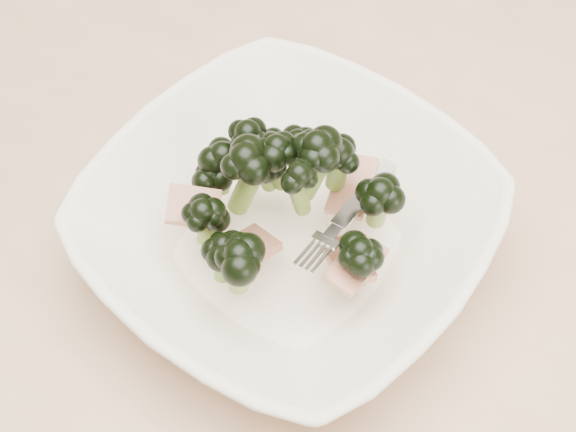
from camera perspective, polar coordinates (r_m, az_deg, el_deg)
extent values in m
cube|color=tan|center=(0.70, 1.20, -0.76)|extent=(1.20, 0.80, 0.04)
cylinder|color=tan|center=(1.39, -10.33, 11.54)|extent=(0.06, 0.06, 0.71)
imported|color=white|center=(0.63, 0.00, -0.67)|extent=(0.33, 0.33, 0.07)
cylinder|color=olive|center=(0.60, 5.00, -3.58)|extent=(0.02, 0.02, 0.03)
ellipsoid|color=black|center=(0.58, 5.16, -2.51)|extent=(0.04, 0.04, 0.03)
cylinder|color=olive|center=(0.60, 1.98, 3.13)|extent=(0.03, 0.03, 0.05)
ellipsoid|color=black|center=(0.58, 2.07, 4.99)|extent=(0.04, 0.04, 0.03)
cylinder|color=olive|center=(0.61, -5.90, -1.00)|extent=(0.02, 0.02, 0.04)
ellipsoid|color=black|center=(0.59, -6.10, 0.31)|extent=(0.03, 0.03, 0.03)
cylinder|color=olive|center=(0.62, 3.51, 3.13)|extent=(0.02, 0.02, 0.04)
ellipsoid|color=black|center=(0.61, 3.63, 4.51)|extent=(0.04, 0.04, 0.03)
cylinder|color=olive|center=(0.65, -1.23, 4.20)|extent=(0.02, 0.02, 0.03)
ellipsoid|color=black|center=(0.63, -1.26, 5.23)|extent=(0.03, 0.03, 0.03)
cylinder|color=olive|center=(0.58, -3.35, -4.40)|extent=(0.03, 0.02, 0.05)
ellipsoid|color=black|center=(0.55, -3.51, -2.80)|extent=(0.04, 0.04, 0.03)
cylinder|color=olive|center=(0.63, 6.36, 0.34)|extent=(0.02, 0.02, 0.04)
ellipsoid|color=black|center=(0.60, 6.57, 1.67)|extent=(0.04, 0.04, 0.03)
cylinder|color=olive|center=(0.60, -0.78, 3.47)|extent=(0.02, 0.01, 0.04)
ellipsoid|color=black|center=(0.58, -0.81, 4.91)|extent=(0.03, 0.03, 0.03)
cylinder|color=olive|center=(0.64, -2.79, 4.28)|extent=(0.02, 0.02, 0.05)
ellipsoid|color=black|center=(0.62, -2.89, 5.90)|extent=(0.04, 0.04, 0.03)
cylinder|color=olive|center=(0.59, -4.49, -3.28)|extent=(0.02, 0.02, 0.04)
ellipsoid|color=black|center=(0.57, -4.63, -2.15)|extent=(0.03, 0.03, 0.03)
cylinder|color=olive|center=(0.60, -2.91, 2.12)|extent=(0.03, 0.03, 0.06)
ellipsoid|color=black|center=(0.57, -3.05, 4.10)|extent=(0.04, 0.04, 0.03)
cylinder|color=olive|center=(0.64, 0.67, 4.13)|extent=(0.01, 0.02, 0.03)
ellipsoid|color=black|center=(0.62, 0.68, 5.34)|extent=(0.03, 0.03, 0.03)
cylinder|color=olive|center=(0.61, -1.57, 2.95)|extent=(0.02, 0.02, 0.03)
ellipsoid|color=black|center=(0.59, -1.61, 4.11)|extent=(0.03, 0.03, 0.03)
cylinder|color=olive|center=(0.58, 0.75, 1.47)|extent=(0.02, 0.02, 0.04)
ellipsoid|color=black|center=(0.56, 0.78, 2.97)|extent=(0.03, 0.03, 0.02)
cylinder|color=olive|center=(0.64, -4.54, 3.03)|extent=(0.02, 0.02, 0.04)
ellipsoid|color=black|center=(0.63, -4.68, 4.32)|extent=(0.04, 0.04, 0.03)
cylinder|color=olive|center=(0.65, -5.36, 2.04)|extent=(0.02, 0.01, 0.03)
ellipsoid|color=black|center=(0.63, -5.49, 3.01)|extent=(0.03, 0.03, 0.03)
cylinder|color=olive|center=(0.61, -5.58, -0.93)|extent=(0.02, 0.02, 0.03)
ellipsoid|color=black|center=(0.59, -5.74, 0.11)|extent=(0.03, 0.03, 0.03)
cube|color=maroon|center=(0.60, 4.82, -3.46)|extent=(0.03, 0.05, 0.01)
cube|color=maroon|center=(0.61, 4.26, -3.17)|extent=(0.06, 0.05, 0.02)
cube|color=maroon|center=(0.65, -2.14, 3.47)|extent=(0.05, 0.04, 0.02)
cube|color=maroon|center=(0.64, 4.60, 2.16)|extent=(0.04, 0.06, 0.02)
cube|color=maroon|center=(0.61, -3.05, -2.37)|extent=(0.05, 0.05, 0.02)
cube|color=maroon|center=(0.62, -6.74, 0.66)|extent=(0.05, 0.05, 0.02)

